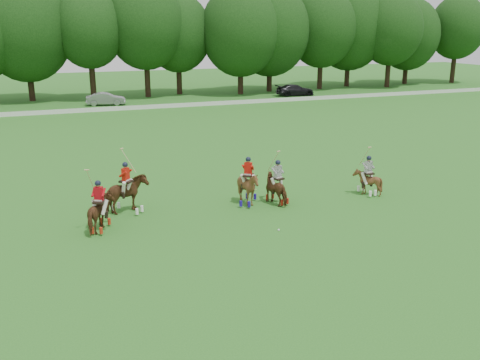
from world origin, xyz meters
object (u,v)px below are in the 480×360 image
object	(u,v)px
polo_red_b	(127,194)
polo_stripe_b	(367,181)
car_mid	(106,99)
polo_red_c	(248,187)
car_right	(295,90)
polo_red_a	(100,213)
polo_stripe_a	(277,188)
polo_ball	(279,230)

from	to	relation	value
polo_red_b	polo_stripe_b	world-z (taller)	polo_red_b
car_mid	polo_red_c	bearing A→B (deg)	-167.59
car_right	polo_red_b	xyz separation A→B (m)	(-27.65, -37.07, 0.20)
car_mid	polo_red_a	xyz separation A→B (m)	(-5.46, -38.97, 0.10)
polo_red_a	polo_red_b	distance (m)	2.41
polo_red_c	polo_stripe_a	size ratio (longest dim) A/B	0.88
polo_red_a	polo_red_c	distance (m)	7.33
car_right	polo_ball	size ratio (longest dim) A/B	54.32
car_right	polo_red_b	size ratio (longest dim) A/B	1.62
polo_stripe_a	polo_ball	world-z (taller)	polo_stripe_a
polo_red_c	polo_stripe_b	distance (m)	6.45
car_mid	polo_red_c	size ratio (longest dim) A/B	1.77
polo_stripe_b	polo_ball	xyz separation A→B (m)	(-6.52, -3.03, -0.69)
car_right	polo_stripe_b	distance (m)	41.74
polo_red_b	polo_ball	xyz separation A→B (m)	(5.66, -4.73, -0.86)
polo_red_b	polo_stripe_b	distance (m)	12.30
car_mid	car_right	size ratio (longest dim) A/B	0.88
car_right	polo_stripe_a	xyz separation A→B (m)	(-20.44, -38.35, 0.08)
polo_stripe_a	polo_stripe_b	size ratio (longest dim) A/B	1.05
car_right	polo_red_c	size ratio (longest dim) A/B	2.02
polo_red_a	polo_red_b	world-z (taller)	polo_red_b
car_right	polo_stripe_b	bearing A→B (deg)	162.47
polo_stripe_a	polo_ball	bearing A→B (deg)	-114.06
car_right	polo_red_b	bearing A→B (deg)	147.50
polo_stripe_a	car_right	bearing A→B (deg)	61.94
polo_red_a	polo_stripe_b	bearing A→B (deg)	0.85
car_mid	polo_ball	bearing A→B (deg)	-168.01
polo_red_c	polo_ball	xyz separation A→B (m)	(-0.12, -3.82, -0.84)
car_mid	polo_stripe_b	bearing A→B (deg)	-158.36
polo_red_b	polo_stripe_b	bearing A→B (deg)	-7.92
polo_stripe_b	polo_stripe_a	bearing A→B (deg)	175.18
polo_red_a	polo_stripe_a	world-z (taller)	polo_red_a
polo_red_b	polo_ball	distance (m)	7.43
polo_stripe_b	car_right	bearing A→B (deg)	68.26
polo_red_b	polo_stripe_b	xyz separation A→B (m)	(12.18, -1.70, -0.17)
polo_stripe_a	polo_ball	distance (m)	3.85
polo_red_c	polo_stripe_a	world-z (taller)	polo_stripe_a
polo_stripe_a	polo_stripe_b	bearing A→B (deg)	-4.82
polo_red_c	polo_stripe_b	bearing A→B (deg)	-7.08
car_right	polo_red_c	xyz separation A→B (m)	(-21.86, -37.97, 0.17)
polo_red_b	polo_stripe_a	distance (m)	7.32
polo_stripe_b	polo_ball	size ratio (longest dim) A/B	29.27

